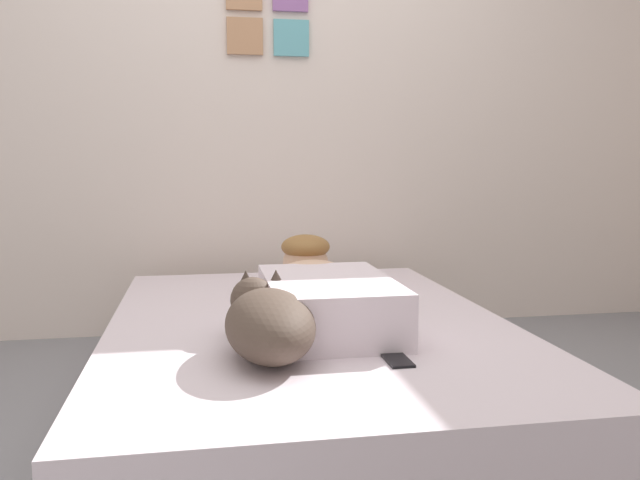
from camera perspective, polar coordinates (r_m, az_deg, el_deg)
The scene contains 8 objects.
ground_plane at distance 2.29m, azimuth -0.39°, elevation -16.87°, with size 13.32×13.32×0.00m, color gray.
back_wall at distance 3.59m, azimuth -4.58°, elevation 12.20°, with size 4.66×0.12×2.50m.
bed at distance 2.45m, azimuth -1.02°, elevation -10.95°, with size 1.45×2.10×0.35m.
pillow at distance 2.88m, azimuth -0.79°, elevation -3.41°, with size 0.52×0.32×0.11m, color silver.
person_lying at distance 2.36m, azimuth 0.11°, elevation -4.50°, with size 0.43×0.92×0.27m.
dog at distance 1.96m, azimuth -4.58°, elevation -7.05°, with size 0.26×0.57×0.21m.
coffee_cup at distance 2.73m, azimuth -0.46°, elevation -4.37°, with size 0.12×0.09×0.07m.
cell_phone at distance 1.93m, azimuth 6.71°, elevation -10.29°, with size 0.07×0.14×0.01m, color black.
Camera 1 is at (-0.36, -2.06, 0.93)m, focal length 36.83 mm.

